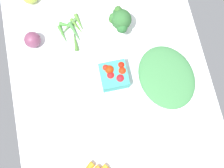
{
  "coord_description": "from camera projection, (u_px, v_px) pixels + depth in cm",
  "views": [
    {
      "loc": [
        -25.55,
        5.29,
        108.77
      ],
      "look_at": [
        0.0,
        0.0,
        4.0
      ],
      "focal_mm": 45.96,
      "sensor_mm": 36.0,
      "label": 1
    }
  ],
  "objects": [
    {
      "name": "broccoli_head",
      "position": [
        120.0,
        20.0,
        1.08
      ],
      "size": [
        9.84,
        8.63,
        11.87
      ],
      "color": "#A3D18A",
      "rests_on": "tablecloth"
    },
    {
      "name": "okra_pile",
      "position": [
        72.0,
        30.0,
        1.15
      ],
      "size": [
        15.61,
        11.14,
        1.84
      ],
      "color": "#478E3B",
      "rests_on": "tablecloth"
    },
    {
      "name": "berry_basket",
      "position": [
        114.0,
        75.0,
        1.08
      ],
      "size": [
        10.08,
        10.08,
        6.87
      ],
      "color": "teal",
      "rests_on": "tablecloth"
    },
    {
      "name": "leafy_greens_clump",
      "position": [
        167.0,
        77.0,
        1.09
      ],
      "size": [
        28.78,
        24.95,
        4.11
      ],
      "primitive_type": "ellipsoid",
      "rotation": [
        0.0,
        0.0,
        0.18
      ],
      "color": "#3F8148",
      "rests_on": "tablecloth"
    },
    {
      "name": "tablecloth",
      "position": [
        112.0,
        86.0,
        1.11
      ],
      "size": [
        104.0,
        76.0,
        2.0
      ],
      "primitive_type": "cube",
      "color": "white",
      "rests_on": "ground"
    },
    {
      "name": "red_onion_center",
      "position": [
        32.0,
        40.0,
        1.11
      ],
      "size": [
        6.39,
        6.39,
        6.39
      ],
      "primitive_type": "sphere",
      "color": "#763A56",
      "rests_on": "tablecloth"
    }
  ]
}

